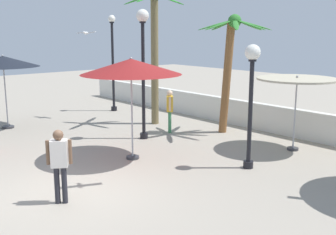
{
  "coord_description": "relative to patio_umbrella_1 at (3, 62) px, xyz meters",
  "views": [
    {
      "loc": [
        8.62,
        -4.4,
        3.76
      ],
      "look_at": [
        0.0,
        3.04,
        1.4
      ],
      "focal_mm": 44.44,
      "sensor_mm": 36.0,
      "label": 1
    }
  ],
  "objects": [
    {
      "name": "guest_3",
      "position": [
        4.75,
        4.39,
        -1.64
      ],
      "size": [
        0.45,
        0.41,
        1.62
      ],
      "color": "#3F8C59",
      "rests_on": "ground_plane"
    },
    {
      "name": "patio_umbrella_2",
      "position": [
        9.16,
        5.83,
        -0.39
      ],
      "size": [
        2.5,
        2.5,
        2.42
      ],
      "color": "#333338",
      "rests_on": "ground_plane"
    },
    {
      "name": "guest_0",
      "position": [
        8.18,
        -1.8,
        -1.6
      ],
      "size": [
        0.4,
        0.48,
        1.68
      ],
      "color": "#26262D",
      "rests_on": "ground_plane"
    },
    {
      "name": "lamp_post_2",
      "position": [
        4.83,
        3.09,
        0.43
      ],
      "size": [
        0.44,
        0.44,
        4.51
      ],
      "color": "black",
      "rests_on": "ground_plane"
    },
    {
      "name": "seagull_0",
      "position": [
        0.3,
        3.49,
        1.09
      ],
      "size": [
        0.86,
        0.56,
        0.14
      ],
      "color": "white"
    },
    {
      "name": "lamp_post_0",
      "position": [
        -0.35,
        5.24,
        -0.01
      ],
      "size": [
        0.34,
        0.34,
        4.51
      ],
      "color": "black",
      "rests_on": "ground_plane"
    },
    {
      "name": "palm_tree_0",
      "position": [
        3.18,
        4.95,
        0.69
      ],
      "size": [
        2.38,
        2.47,
        5.4
      ],
      "color": "brown",
      "rests_on": "ground_plane"
    },
    {
      "name": "boundary_wall",
      "position": [
        7.7,
        7.39,
        -2.1
      ],
      "size": [
        25.2,
        0.3,
        1.03
      ],
      "primitive_type": "cube",
      "color": "silver",
      "rests_on": "ground_plane"
    },
    {
      "name": "patio_umbrella_3",
      "position": [
        6.53,
        1.36,
        0.14
      ],
      "size": [
        2.95,
        2.95,
        3.04
      ],
      "color": "#333338",
      "rests_on": "ground_plane"
    },
    {
      "name": "patio_umbrella_1",
      "position": [
        0.0,
        0.0,
        0.0
      ],
      "size": [
        2.74,
        2.74,
        2.89
      ],
      "color": "#333338",
      "rests_on": "ground_plane"
    },
    {
      "name": "palm_tree_1",
      "position": [
        6.27,
        5.96,
        0.22
      ],
      "size": [
        2.63,
        2.62,
        4.37
      ],
      "color": "brown",
      "rests_on": "ground_plane"
    },
    {
      "name": "ground_plane",
      "position": [
        7.7,
        -1.29,
        -2.62
      ],
      "size": [
        56.0,
        56.0,
        0.0
      ],
      "primitive_type": "plane",
      "color": "#9E9384"
    },
    {
      "name": "lamp_post_1",
      "position": [
        9.35,
        3.3,
        -0.29
      ],
      "size": [
        0.43,
        0.43,
        3.43
      ],
      "color": "black",
      "rests_on": "ground_plane"
    }
  ]
}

